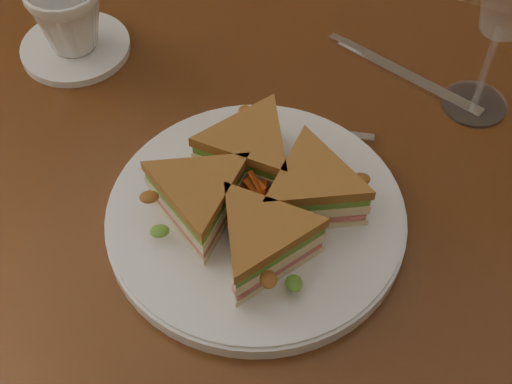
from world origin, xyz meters
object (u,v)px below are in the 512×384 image
knife (398,72)px  spoon (255,123)px  coffee_cup (68,17)px  saucer (76,48)px  plate (256,217)px  table (231,226)px  sandwich_wedges (256,195)px

knife → spoon: bearing=-113.7°
spoon → coffee_cup: 0.26m
saucer → coffee_cup: size_ratio=1.49×
plate → saucer: 0.35m
table → sandwich_wedges: sandwich_wedges is taller
sandwich_wedges → coffee_cup: (-0.32, 0.15, 0.01)m
table → saucer: bearing=158.5°
knife → saucer: 0.40m
saucer → spoon: bearing=-5.6°
spoon → knife: 0.20m
table → sandwich_wedges: (0.05, -0.05, 0.14)m
table → spoon: (-0.00, 0.08, 0.10)m
sandwich_wedges → plate: bearing=45.0°
spoon → coffee_cup: bearing=159.9°
table → saucer: saucer is taller
spoon → knife: (0.12, 0.15, -0.00)m
plate → knife: size_ratio=1.45×
spoon → saucer: size_ratio=1.32×
sandwich_wedges → spoon: size_ratio=1.46×
table → plate: bearing=-40.6°
coffee_cup → saucer: bearing=0.0°
table → spoon: size_ratio=6.66×
plate → coffee_cup: coffee_cup is taller
plate → coffee_cup: 0.35m
coffee_cup → sandwich_wedges: bearing=-12.6°
sandwich_wedges → knife: size_ratio=1.25×
table → knife: knife is taller
sandwich_wedges → knife: 0.29m
saucer → coffee_cup: bearing=0.0°
table → coffee_cup: size_ratio=13.09×
table → plate: 0.13m
table → knife: 0.28m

